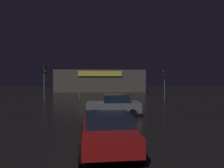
{
  "coord_description": "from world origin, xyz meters",
  "views": [
    {
      "loc": [
        -1.21,
        -18.07,
        2.65
      ],
      "look_at": [
        0.68,
        7.71,
        2.12
      ],
      "focal_mm": 32.45,
      "sensor_mm": 36.0,
      "label": 1
    }
  ],
  "objects_px": {
    "store_building": "(100,81)",
    "car_far": "(108,131)",
    "traffic_signal_main": "(45,76)",
    "car_near": "(114,105)",
    "traffic_signal_cross_left": "(164,78)"
  },
  "relations": [
    {
      "from": "store_building",
      "to": "traffic_signal_main",
      "type": "distance_m",
      "value": 21.5
    },
    {
      "from": "store_building",
      "to": "traffic_signal_cross_left",
      "type": "distance_m",
      "value": 22.81
    },
    {
      "from": "store_building",
      "to": "car_near",
      "type": "height_order",
      "value": "store_building"
    },
    {
      "from": "traffic_signal_main",
      "to": "traffic_signal_cross_left",
      "type": "xyz_separation_m",
      "value": [
        14.91,
        -1.23,
        -0.26
      ]
    },
    {
      "from": "store_building",
      "to": "traffic_signal_cross_left",
      "type": "height_order",
      "value": "store_building"
    },
    {
      "from": "store_building",
      "to": "traffic_signal_main",
      "type": "height_order",
      "value": "store_building"
    },
    {
      "from": "traffic_signal_main",
      "to": "car_near",
      "type": "bearing_deg",
      "value": -55.24
    },
    {
      "from": "traffic_signal_main",
      "to": "car_near",
      "type": "distance_m",
      "value": 13.9
    },
    {
      "from": "traffic_signal_main",
      "to": "traffic_signal_cross_left",
      "type": "height_order",
      "value": "traffic_signal_main"
    },
    {
      "from": "traffic_signal_main",
      "to": "car_near",
      "type": "relative_size",
      "value": 1.18
    },
    {
      "from": "car_near",
      "to": "car_far",
      "type": "relative_size",
      "value": 0.99
    },
    {
      "from": "car_near",
      "to": "car_far",
      "type": "bearing_deg",
      "value": -96.53
    },
    {
      "from": "traffic_signal_cross_left",
      "to": "car_far",
      "type": "height_order",
      "value": "traffic_signal_cross_left"
    },
    {
      "from": "traffic_signal_cross_left",
      "to": "car_near",
      "type": "xyz_separation_m",
      "value": [
        -7.11,
        -10.02,
        -2.13
      ]
    },
    {
      "from": "store_building",
      "to": "car_far",
      "type": "xyz_separation_m",
      "value": [
        -0.23,
        -38.66,
        -1.68
      ]
    }
  ]
}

